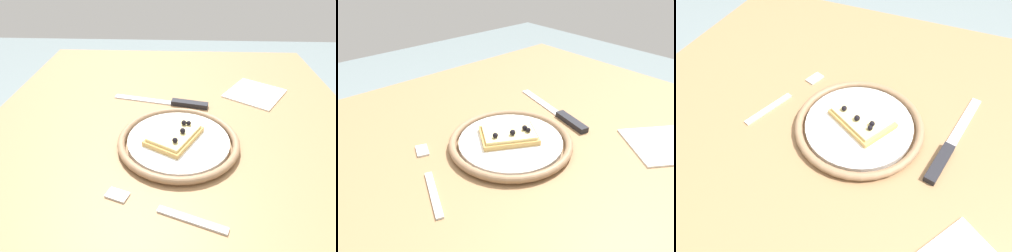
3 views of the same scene
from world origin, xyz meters
The scene contains 6 objects.
dining_table centered at (0.00, 0.00, 0.65)m, with size 1.05×0.85×0.73m.
plate centered at (-0.03, -0.01, 0.74)m, with size 0.24×0.24×0.02m.
pizza_slice_near centered at (-0.02, -0.01, 0.76)m, with size 0.13×0.12×0.03m.
knife centered at (0.14, -0.01, 0.74)m, with size 0.07×0.24×0.01m.
fork centered at (-0.20, 0.01, 0.74)m, with size 0.08×0.19×0.00m.
napkin centered at (0.20, -0.21, 0.74)m, with size 0.13×0.13×0.00m, color white.
Camera 1 is at (-0.50, -0.01, 1.09)m, focal length 31.24 mm.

